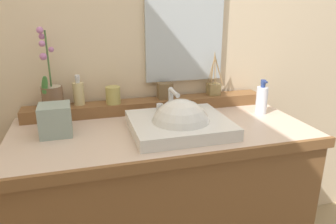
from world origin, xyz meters
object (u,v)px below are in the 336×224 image
at_px(potted_plant, 51,91).
at_px(lotion_bottle, 262,99).
at_px(sink_basin, 180,128).
at_px(tissue_box, 55,120).
at_px(tumbler_cup, 113,95).
at_px(soap_dispenser, 79,93).
at_px(trinket_box, 165,91).
at_px(reed_diffuser, 213,88).

relative_size(potted_plant, lotion_bottle, 2.16).
bearing_deg(sink_basin, tissue_box, 168.12).
bearing_deg(lotion_bottle, tumbler_cup, 166.02).
height_order(soap_dispenser, lotion_bottle, soap_dispenser).
relative_size(sink_basin, soap_dispenser, 2.84).
xyz_separation_m(potted_plant, trinket_box, (0.56, 0.01, -0.04)).
bearing_deg(reed_diffuser, tissue_box, -165.01).
bearing_deg(lotion_bottle, reed_diffuser, 131.36).
bearing_deg(lotion_bottle, trinket_box, 156.47).
relative_size(tumbler_cup, lotion_bottle, 0.49).
distance_m(potted_plant, tissue_box, 0.22).
xyz_separation_m(potted_plant, reed_diffuser, (0.84, 0.01, -0.05)).
xyz_separation_m(sink_basin, tissue_box, (-0.52, 0.11, 0.05)).
height_order(sink_basin, tumbler_cup, sink_basin).
height_order(reed_diffuser, tissue_box, reed_diffuser).
relative_size(trinket_box, lotion_bottle, 0.48).
relative_size(potted_plant, tumbler_cup, 4.39).
bearing_deg(tumbler_cup, tissue_box, -143.39).
xyz_separation_m(trinket_box, tissue_box, (-0.54, -0.22, -0.04)).
bearing_deg(reed_diffuser, tumbler_cup, -177.81).
bearing_deg(soap_dispenser, tumbler_cup, -9.04).
distance_m(sink_basin, potted_plant, 0.64).
distance_m(tumbler_cup, trinket_box, 0.27).
relative_size(sink_basin, trinket_box, 5.00).
distance_m(sink_basin, tissue_box, 0.53).
bearing_deg(tumbler_cup, trinket_box, 3.58).
distance_m(trinket_box, tissue_box, 0.58).
distance_m(sink_basin, tumbler_cup, 0.41).
bearing_deg(lotion_bottle, sink_basin, -165.23).
bearing_deg(tissue_box, tumbler_cup, 36.61).
distance_m(soap_dispenser, tissue_box, 0.25).
distance_m(tumbler_cup, tissue_box, 0.33).
xyz_separation_m(lotion_bottle, tissue_box, (-1.00, -0.02, -0.01)).
height_order(tumbler_cup, trinket_box, tumbler_cup).
height_order(reed_diffuser, lotion_bottle, reed_diffuser).
distance_m(soap_dispenser, lotion_bottle, 0.92).
distance_m(potted_plant, lotion_bottle, 1.04).
bearing_deg(trinket_box, tumbler_cup, -173.52).
height_order(lotion_bottle, tissue_box, lotion_bottle).
xyz_separation_m(sink_basin, potted_plant, (-0.54, 0.32, 0.13)).
height_order(potted_plant, tumbler_cup, potted_plant).
bearing_deg(tumbler_cup, sink_basin, -50.49).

